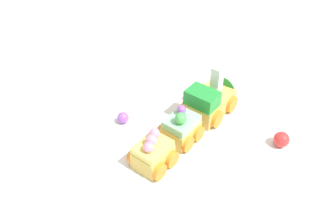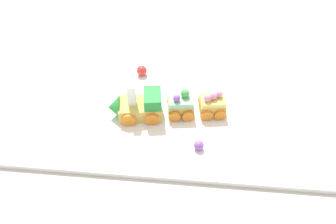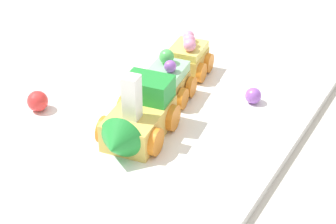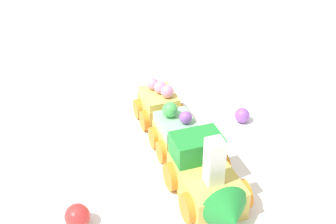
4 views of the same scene
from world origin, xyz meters
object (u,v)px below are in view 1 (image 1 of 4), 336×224
at_px(gumball_red, 281,139).
at_px(cake_car_mint, 181,128).
at_px(cake_car_lemon, 153,154).
at_px(gumball_purple, 123,118).
at_px(cake_train_locomotive, 212,98).

bearing_deg(gumball_red, cake_car_mint, 130.50).
bearing_deg(cake_car_lemon, gumball_purple, 68.03).
distance_m(cake_car_lemon, gumball_red, 0.22).
bearing_deg(cake_car_lemon, cake_car_mint, -0.16).
bearing_deg(gumball_red, cake_train_locomotive, 94.13).
height_order(gumball_red, gumball_purple, gumball_red).
bearing_deg(cake_car_mint, gumball_purple, 105.67).
height_order(cake_train_locomotive, gumball_red, cake_train_locomotive).
bearing_deg(gumball_purple, cake_car_lemon, -103.70).
xyz_separation_m(cake_train_locomotive, gumball_red, (0.01, -0.15, -0.01)).
bearing_deg(cake_train_locomotive, gumball_red, -94.14).
distance_m(cake_car_mint, gumball_red, 0.17).
relative_size(cake_train_locomotive, cake_car_lemon, 1.90).
bearing_deg(cake_car_mint, cake_train_locomotive, 0.08).
distance_m(cake_train_locomotive, gumball_purple, 0.17).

